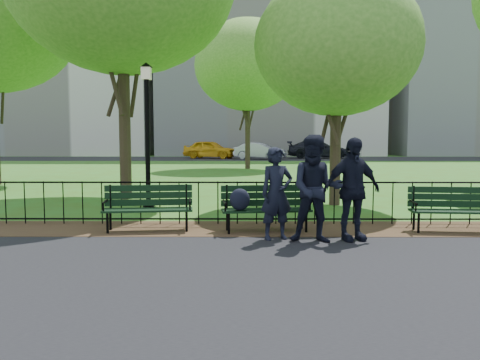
{
  "coord_description": "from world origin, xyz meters",
  "views": [
    {
      "loc": [
        -0.89,
        -7.56,
        1.76
      ],
      "look_at": [
        -0.94,
        1.5,
        0.97
      ],
      "focal_mm": 35.0,
      "sensor_mm": 36.0,
      "label": 1
    }
  ],
  "objects_px": {
    "tree_near_e": "(337,45)",
    "tree_far_c": "(248,65)",
    "lamppost": "(147,130)",
    "sedan_silver": "(260,151)",
    "person_left": "(277,193)",
    "sedan_dark": "(318,149)",
    "park_bench_main": "(255,202)",
    "park_bench_right_a": "(454,204)",
    "park_bench_left_a": "(148,203)",
    "taxi": "(210,149)",
    "person_right": "(352,189)",
    "person_mid": "(316,189)"
  },
  "relations": [
    {
      "from": "person_left",
      "to": "park_bench_main",
      "type": "bearing_deg",
      "value": 100.05
    },
    {
      "from": "park_bench_left_a",
      "to": "person_mid",
      "type": "relative_size",
      "value": 0.95
    },
    {
      "from": "park_bench_right_a",
      "to": "lamppost",
      "type": "xyz_separation_m",
      "value": [
        -6.44,
        3.08,
        1.48
      ]
    },
    {
      "from": "park_bench_right_a",
      "to": "person_left",
      "type": "distance_m",
      "value": 3.51
    },
    {
      "from": "tree_far_c",
      "to": "park_bench_main",
      "type": "bearing_deg",
      "value": -90.19
    },
    {
      "from": "park_bench_left_a",
      "to": "sedan_dark",
      "type": "bearing_deg",
      "value": 68.88
    },
    {
      "from": "park_bench_left_a",
      "to": "person_left",
      "type": "relative_size",
      "value": 1.07
    },
    {
      "from": "person_right",
      "to": "taxi",
      "type": "distance_m",
      "value": 35.12
    },
    {
      "from": "lamppost",
      "to": "tree_near_e",
      "type": "distance_m",
      "value": 5.42
    },
    {
      "from": "taxi",
      "to": "sedan_silver",
      "type": "height_order",
      "value": "taxi"
    },
    {
      "from": "park_bench_main",
      "to": "person_mid",
      "type": "xyz_separation_m",
      "value": [
        1.01,
        -0.9,
        0.34
      ]
    },
    {
      "from": "lamppost",
      "to": "sedan_dark",
      "type": "relative_size",
      "value": 0.65
    },
    {
      "from": "park_bench_main",
      "to": "park_bench_right_a",
      "type": "relative_size",
      "value": 1.04
    },
    {
      "from": "sedan_silver",
      "to": "person_left",
      "type": "bearing_deg",
      "value": -158.05
    },
    {
      "from": "park_bench_main",
      "to": "sedan_silver",
      "type": "height_order",
      "value": "sedan_silver"
    },
    {
      "from": "park_bench_right_a",
      "to": "person_mid",
      "type": "relative_size",
      "value": 0.92
    },
    {
      "from": "tree_near_e",
      "to": "park_bench_right_a",
      "type": "bearing_deg",
      "value": -67.57
    },
    {
      "from": "tree_near_e",
      "to": "person_left",
      "type": "height_order",
      "value": "tree_near_e"
    },
    {
      "from": "park_bench_main",
      "to": "person_right",
      "type": "relative_size",
      "value": 0.97
    },
    {
      "from": "lamppost",
      "to": "person_mid",
      "type": "bearing_deg",
      "value": -47.75
    },
    {
      "from": "park_bench_main",
      "to": "tree_near_e",
      "type": "relative_size",
      "value": 0.29
    },
    {
      "from": "park_bench_left_a",
      "to": "park_bench_right_a",
      "type": "height_order",
      "value": "park_bench_left_a"
    },
    {
      "from": "person_mid",
      "to": "park_bench_main",
      "type": "bearing_deg",
      "value": 145.7
    },
    {
      "from": "tree_near_e",
      "to": "tree_far_c",
      "type": "distance_m",
      "value": 15.78
    },
    {
      "from": "lamppost",
      "to": "tree_far_c",
      "type": "xyz_separation_m",
      "value": [
        2.72,
        16.15,
        4.11
      ]
    },
    {
      "from": "sedan_silver",
      "to": "sedan_dark",
      "type": "xyz_separation_m",
      "value": [
        5.46,
        2.2,
        0.09
      ]
    },
    {
      "from": "tree_near_e",
      "to": "tree_far_c",
      "type": "relative_size",
      "value": 0.69
    },
    {
      "from": "tree_near_e",
      "to": "sedan_silver",
      "type": "bearing_deg",
      "value": 92.02
    },
    {
      "from": "park_bench_main",
      "to": "park_bench_right_a",
      "type": "xyz_separation_m",
      "value": [
        3.78,
        0.06,
        -0.06
      ]
    },
    {
      "from": "taxi",
      "to": "sedan_dark",
      "type": "xyz_separation_m",
      "value": [
        9.92,
        0.18,
        -0.02
      ]
    },
    {
      "from": "sedan_silver",
      "to": "sedan_dark",
      "type": "distance_m",
      "value": 5.89
    },
    {
      "from": "park_bench_main",
      "to": "tree_near_e",
      "type": "distance_m",
      "value": 5.7
    },
    {
      "from": "person_left",
      "to": "sedan_dark",
      "type": "xyz_separation_m",
      "value": [
        6.35,
        34.91,
        0.01
      ]
    },
    {
      "from": "tree_far_c",
      "to": "person_right",
      "type": "height_order",
      "value": "tree_far_c"
    },
    {
      "from": "lamppost",
      "to": "sedan_silver",
      "type": "relative_size",
      "value": 0.83
    },
    {
      "from": "sedan_dark",
      "to": "tree_near_e",
      "type": "bearing_deg",
      "value": 179.39
    },
    {
      "from": "lamppost",
      "to": "person_right",
      "type": "xyz_separation_m",
      "value": [
        4.32,
        -3.86,
        -1.1
      ]
    },
    {
      "from": "park_bench_right_a",
      "to": "sedan_dark",
      "type": "height_order",
      "value": "sedan_dark"
    },
    {
      "from": "tree_near_e",
      "to": "person_left",
      "type": "distance_m",
      "value": 5.9
    },
    {
      "from": "park_bench_main",
      "to": "tree_near_e",
      "type": "bearing_deg",
      "value": 52.27
    },
    {
      "from": "park_bench_left_a",
      "to": "park_bench_right_a",
      "type": "distance_m",
      "value": 5.83
    },
    {
      "from": "tree_near_e",
      "to": "person_right",
      "type": "relative_size",
      "value": 3.41
    },
    {
      "from": "park_bench_main",
      "to": "person_mid",
      "type": "height_order",
      "value": "person_mid"
    },
    {
      "from": "park_bench_main",
      "to": "person_left",
      "type": "relative_size",
      "value": 1.07
    },
    {
      "from": "park_bench_right_a",
      "to": "person_left",
      "type": "xyz_separation_m",
      "value": [
        -3.42,
        -0.72,
        0.29
      ]
    },
    {
      "from": "sedan_silver",
      "to": "sedan_dark",
      "type": "relative_size",
      "value": 0.79
    },
    {
      "from": "park_bench_left_a",
      "to": "taxi",
      "type": "xyz_separation_m",
      "value": [
        -1.15,
        33.93,
        0.3
      ]
    },
    {
      "from": "park_bench_main",
      "to": "park_bench_right_a",
      "type": "bearing_deg",
      "value": -6.07
    },
    {
      "from": "park_bench_right_a",
      "to": "person_right",
      "type": "height_order",
      "value": "person_right"
    },
    {
      "from": "park_bench_main",
      "to": "person_right",
      "type": "height_order",
      "value": "person_right"
    }
  ]
}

